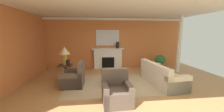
{
  "coord_description": "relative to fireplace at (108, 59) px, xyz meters",
  "views": [
    {
      "loc": [
        -0.9,
        -4.89,
        1.98
      ],
      "look_at": [
        -0.22,
        1.06,
        1.0
      ],
      "focal_mm": 22.02,
      "sensor_mm": 36.0,
      "label": 1
    }
  ],
  "objects": [
    {
      "name": "ground_plane",
      "position": [
        0.25,
        -2.87,
        -0.55
      ],
      "size": [
        9.71,
        9.71,
        0.0
      ],
      "primitive_type": "plane",
      "color": "tan"
    },
    {
      "name": "book_art_folio",
      "position": [
        -0.08,
        -2.83,
        -0.03
      ],
      "size": [
        0.23,
        0.2,
        0.03
      ],
      "primitive_type": "cube",
      "rotation": [
        0.0,
        0.0,
        -0.04
      ],
      "color": "maroon",
      "rests_on": "coffee_table"
    },
    {
      "name": "book_red_cover",
      "position": [
        0.02,
        -2.56,
        -0.07
      ],
      "size": [
        0.25,
        0.23,
        0.05
      ],
      "primitive_type": "cube",
      "rotation": [
        0.0,
        0.0,
        0.38
      ],
      "color": "tan",
      "rests_on": "coffee_table"
    },
    {
      "name": "fireplace",
      "position": [
        0.0,
        0.0,
        0.0
      ],
      "size": [
        1.8,
        0.35,
        1.15
      ],
      "color": "white",
      "rests_on": "ground_plane"
    },
    {
      "name": "armchair_facing_fireplace",
      "position": [
        -0.1,
        -4.1,
        -0.24
      ],
      "size": [
        0.83,
        0.83,
        0.95
      ],
      "color": "brown",
      "rests_on": "ground_plane"
    },
    {
      "name": "side_table",
      "position": [
        -1.94,
        -2.03,
        -0.15
      ],
      "size": [
        0.56,
        0.56,
        0.7
      ],
      "color": "#3D2D1E",
      "rests_on": "ground_plane"
    },
    {
      "name": "coffee_table",
      "position": [
        0.08,
        -2.65,
        -0.21
      ],
      "size": [
        1.0,
        1.0,
        0.45
      ],
      "color": "#3D2D1E",
      "rests_on": "ground_plane"
    },
    {
      "name": "sofa",
      "position": [
        1.88,
        -2.78,
        -0.25
      ],
      "size": [
        1.09,
        2.17,
        0.85
      ],
      "color": "beige",
      "rests_on": "ground_plane"
    },
    {
      "name": "book_small_novel",
      "position": [
        0.0,
        -2.6,
        0.0
      ],
      "size": [
        0.24,
        0.15,
        0.04
      ],
      "primitive_type": "cube",
      "rotation": [
        0.0,
        0.0,
        0.02
      ],
      "color": "maroon",
      "rests_on": "coffee_table"
    },
    {
      "name": "mantel_mirror",
      "position": [
        -0.0,
        0.12,
        1.2
      ],
      "size": [
        1.32,
        0.04,
        0.88
      ],
      "primitive_type": "cube",
      "color": "silver"
    },
    {
      "name": "potted_plant",
      "position": [
        2.81,
        -0.71,
        -0.05
      ],
      "size": [
        0.56,
        0.56,
        0.83
      ],
      "color": "#BCB29E",
      "rests_on": "ground_plane"
    },
    {
      "name": "vase_on_side_table",
      "position": [
        -1.79,
        -2.15,
        0.27
      ],
      "size": [
        0.14,
        0.14,
        0.24
      ],
      "primitive_type": "cylinder",
      "color": "black",
      "rests_on": "side_table"
    },
    {
      "name": "wall_fireplace",
      "position": [
        0.25,
        0.21,
        0.89
      ],
      "size": [
        8.07,
        0.12,
        2.87
      ],
      "primitive_type": "cube",
      "color": "#CC723D",
      "rests_on": "ground_plane"
    },
    {
      "name": "area_rug",
      "position": [
        0.08,
        -2.65,
        -0.54
      ],
      "size": [
        3.76,
        2.35,
        0.01
      ],
      "primitive_type": "cube",
      "color": "tan",
      "rests_on": "ground_plane"
    },
    {
      "name": "vase_mantel_right",
      "position": [
        0.55,
        -0.05,
        0.79
      ],
      "size": [
        0.18,
        0.18,
        0.36
      ],
      "primitive_type": "cylinder",
      "color": "black",
      "rests_on": "fireplace"
    },
    {
      "name": "vase_tall_corner",
      "position": [
        2.21,
        -0.3,
        -0.24
      ],
      "size": [
        0.33,
        0.33,
        0.62
      ],
      "primitive_type": "cylinder",
      "color": "#B7892D",
      "rests_on": "ground_plane"
    },
    {
      "name": "wall_window",
      "position": [
        -3.54,
        -2.57,
        0.89
      ],
      "size": [
        0.12,
        6.64,
        2.87
      ],
      "primitive_type": "cube",
      "color": "#CC723D",
      "rests_on": "ground_plane"
    },
    {
      "name": "table_lamp",
      "position": [
        -1.94,
        -2.03,
        0.68
      ],
      "size": [
        0.44,
        0.44,
        0.75
      ],
      "color": "#B28E38",
      "rests_on": "side_table"
    },
    {
      "name": "crown_moulding",
      "position": [
        0.25,
        0.13,
        2.24
      ],
      "size": [
        8.07,
        0.08,
        0.12
      ],
      "primitive_type": "cube",
      "color": "white"
    },
    {
      "name": "column_white",
      "position": [
        3.56,
        -1.19,
        0.89
      ],
      "size": [
        0.2,
        0.2,
        2.87
      ],
      "primitive_type": "cylinder",
      "color": "white",
      "rests_on": "ground_plane"
    },
    {
      "name": "ceiling_panel",
      "position": [
        0.25,
        -2.57,
        2.35
      ],
      "size": [
        8.07,
        6.64,
        0.06
      ],
      "primitive_type": "cube",
      "color": "white"
    },
    {
      "name": "armchair_near_window",
      "position": [
        -1.51,
        -2.67,
        -0.24
      ],
      "size": [
        0.83,
        0.83,
        0.95
      ],
      "color": "brown",
      "rests_on": "ground_plane"
    }
  ]
}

